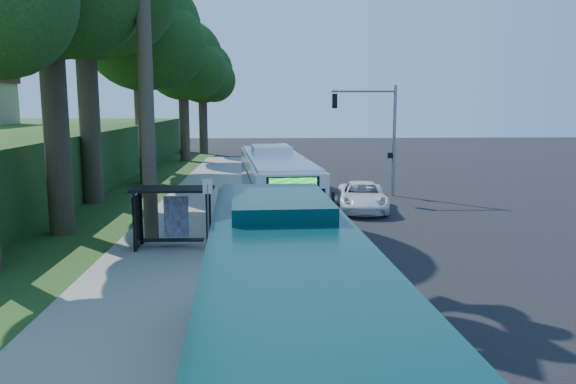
{
  "coord_description": "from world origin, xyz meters",
  "views": [
    {
      "loc": [
        -3.26,
        -25.16,
        5.89
      ],
      "look_at": [
        -2.25,
        1.0,
        1.72
      ],
      "focal_mm": 35.0,
      "sensor_mm": 36.0,
      "label": 1
    }
  ],
  "objects_px": {
    "bus_shelter": "(167,206)",
    "white_bus": "(275,189)",
    "pickup": "(362,196)",
    "teal_bus": "(289,331)"
  },
  "relations": [
    {
      "from": "bus_shelter",
      "to": "pickup",
      "type": "xyz_separation_m",
      "value": [
        9.28,
        8.08,
        -1.03
      ]
    },
    {
      "from": "pickup",
      "to": "bus_shelter",
      "type": "bearing_deg",
      "value": -133.28
    },
    {
      "from": "teal_bus",
      "to": "pickup",
      "type": "relative_size",
      "value": 2.41
    },
    {
      "from": "pickup",
      "to": "teal_bus",
      "type": "bearing_deg",
      "value": -97.43
    },
    {
      "from": "bus_shelter",
      "to": "white_bus",
      "type": "relative_size",
      "value": 0.25
    },
    {
      "from": "bus_shelter",
      "to": "white_bus",
      "type": "xyz_separation_m",
      "value": [
        4.4,
        3.94,
        0.03
      ]
    },
    {
      "from": "white_bus",
      "to": "teal_bus",
      "type": "xyz_separation_m",
      "value": [
        -0.02,
        -16.92,
        0.1
      ]
    },
    {
      "from": "bus_shelter",
      "to": "pickup",
      "type": "relative_size",
      "value": 0.57
    },
    {
      "from": "white_bus",
      "to": "teal_bus",
      "type": "height_order",
      "value": "teal_bus"
    },
    {
      "from": "bus_shelter",
      "to": "white_bus",
      "type": "height_order",
      "value": "white_bus"
    }
  ]
}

